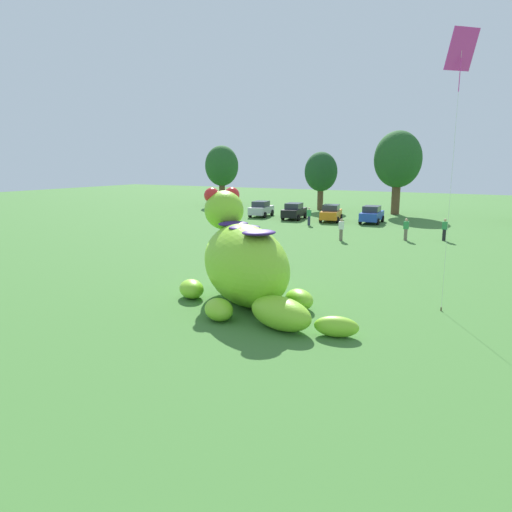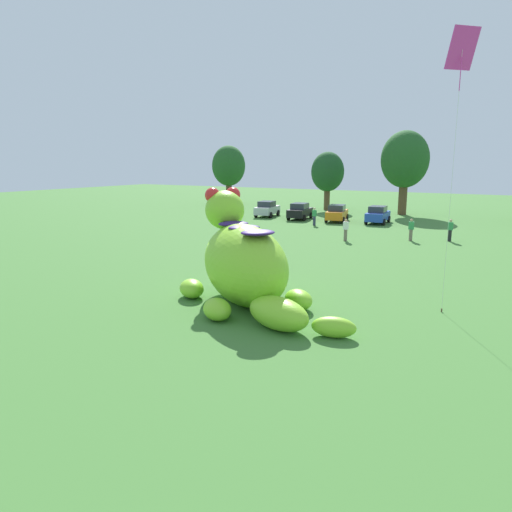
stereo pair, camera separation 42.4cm
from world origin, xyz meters
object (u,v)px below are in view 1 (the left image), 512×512
object	(u,v)px
car_blue	(372,214)
spectator_by_cars	(309,216)
giant_inflatable_creature	(245,263)
spectator_mid_field	(406,229)
car_orange	(331,213)
spectator_near_inflatable	(444,230)
spectator_wandering	(341,230)
tethered_flying_kite	(461,55)
car_silver	(261,209)
car_black	(294,211)

from	to	relation	value
car_blue	spectator_by_cars	bearing A→B (deg)	-136.65
giant_inflatable_creature	spectator_mid_field	xyz separation A→B (m)	(2.56, 20.49, -0.92)
car_orange	giant_inflatable_creature	bearing A→B (deg)	-77.11
spectator_near_inflatable	spectator_by_cars	distance (m)	13.11
giant_inflatable_creature	spectator_wandering	size ratio (longest dim) A/B	5.30
spectator_by_cars	tethered_flying_kite	bearing A→B (deg)	-55.83
car_silver	spectator_near_inflatable	size ratio (longest dim) A/B	2.52
car_black	car_orange	bearing A→B (deg)	1.26
spectator_wandering	spectator_by_cars	bearing A→B (deg)	128.25
car_silver	car_black	distance (m)	4.27
spectator_near_inflatable	car_black	bearing A→B (deg)	155.62
car_silver	spectator_near_inflatable	bearing A→B (deg)	-20.96
car_blue	car_silver	bearing A→B (deg)	-178.92
car_orange	spectator_by_cars	world-z (taller)	car_orange
car_blue	tethered_flying_kite	bearing A→B (deg)	-69.07
spectator_by_cars	spectator_wandering	bearing A→B (deg)	-51.75
spectator_by_cars	spectator_wandering	world-z (taller)	same
car_black	spectator_mid_field	world-z (taller)	car_black
spectator_near_inflatable	spectator_mid_field	distance (m)	2.92
car_silver	car_black	size ratio (longest dim) A/B	1.01
car_black	spectator_by_cars	bearing A→B (deg)	-49.36
giant_inflatable_creature	car_orange	size ratio (longest dim) A/B	2.08
spectator_mid_field	spectator_by_cars	xyz separation A→B (m)	(-10.00, 4.62, 0.00)
car_silver	car_black	world-z (taller)	same
car_silver	spectator_wandering	size ratio (longest dim) A/B	2.52
car_blue	spectator_mid_field	distance (m)	10.53
car_blue	tethered_flying_kite	distance (m)	30.00
tethered_flying_kite	car_blue	bearing A→B (deg)	110.93
giant_inflatable_creature	car_orange	world-z (taller)	giant_inflatable_creature
car_blue	spectator_wandering	world-z (taller)	car_blue
giant_inflatable_creature	spectator_wandering	distance (m)	18.06
car_orange	spectator_near_inflatable	bearing A→B (deg)	-31.67
tethered_flying_kite	giant_inflatable_creature	bearing A→B (deg)	-158.88
car_black	car_orange	world-z (taller)	same
spectator_mid_field	car_silver	bearing A→B (deg)	152.97
car_orange	tethered_flying_kite	size ratio (longest dim) A/B	0.40
car_orange	spectator_near_inflatable	xyz separation A→B (m)	(11.85, -7.31, -0.01)
car_orange	car_blue	size ratio (longest dim) A/B	1.03
car_silver	spectator_mid_field	size ratio (longest dim) A/B	2.52
car_silver	tethered_flying_kite	bearing A→B (deg)	-49.58
giant_inflatable_creature	spectator_by_cars	distance (m)	26.20
car_orange	spectator_by_cars	size ratio (longest dim) A/B	2.55
car_silver	car_orange	bearing A→B (deg)	-2.89
car_silver	spectator_mid_field	bearing A→B (deg)	-27.03
spectator_near_inflatable	spectator_by_cars	bearing A→B (deg)	164.94
giant_inflatable_creature	tethered_flying_kite	size ratio (longest dim) A/B	0.84
car_orange	spectator_by_cars	xyz separation A→B (m)	(-0.81, -3.90, -0.01)
spectator_by_cars	tethered_flying_kite	size ratio (longest dim) A/B	0.16
car_orange	spectator_wandering	world-z (taller)	car_orange
giant_inflatable_creature	spectator_near_inflatable	bearing A→B (deg)	76.49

